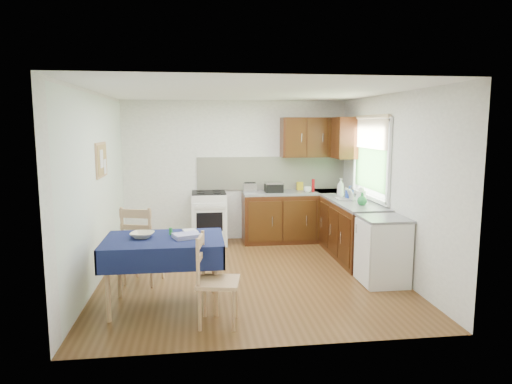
{
  "coord_description": "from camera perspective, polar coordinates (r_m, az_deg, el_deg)",
  "views": [
    {
      "loc": [
        -0.68,
        -6.06,
        2.06
      ],
      "look_at": [
        0.13,
        0.28,
        1.12
      ],
      "focal_mm": 32.0,
      "sensor_mm": 36.0,
      "label": 1
    }
  ],
  "objects": [
    {
      "name": "soap_bottle_c",
      "position": [
        6.86,
        13.13,
        -0.85
      ],
      "size": [
        0.2,
        0.2,
        0.19
      ],
      "primitive_type": "imported",
      "rotation": [
        0.0,
        0.0,
        3.79
      ],
      "color": "#25893E",
      "rests_on": "worktop_right"
    },
    {
      "name": "soap_bottle_b",
      "position": [
        7.39,
        11.59,
        -0.06
      ],
      "size": [
        0.12,
        0.12,
        0.21
      ],
      "primitive_type": "imported",
      "rotation": [
        0.0,
        0.0,
        1.85
      ],
      "color": "#1D3CAB",
      "rests_on": "worktop_right"
    },
    {
      "name": "plate_bowl",
      "position": [
        5.31,
        -14.03,
        -5.23
      ],
      "size": [
        0.31,
        0.31,
        0.06
      ],
      "primitive_type": "imported",
      "rotation": [
        0.0,
        0.0,
        -0.22
      ],
      "color": "beige",
      "rests_on": "dining_table"
    },
    {
      "name": "wall_front",
      "position": [
        4.1,
        2.38,
        -3.08
      ],
      "size": [
        4.0,
        0.02,
        2.5
      ],
      "primitive_type": "cube",
      "color": "white",
      "rests_on": "ground"
    },
    {
      "name": "fridge",
      "position": [
        6.22,
        15.59,
        -7.08
      ],
      "size": [
        0.58,
        0.6,
        0.89
      ],
      "color": "white",
      "rests_on": "ground"
    },
    {
      "name": "worktop_corner",
      "position": [
        8.3,
        9.44,
        0.03
      ],
      "size": [
        0.6,
        0.6,
        0.04
      ],
      "primitive_type": "cube",
      "color": "slate",
      "rests_on": "base_cabinets"
    },
    {
      "name": "wall_back",
      "position": [
        8.23,
        -2.53,
        2.66
      ],
      "size": [
        4.0,
        0.02,
        2.5
      ],
      "primitive_type": "cube",
      "color": "white",
      "rests_on": "ground"
    },
    {
      "name": "cup",
      "position": [
        8.03,
        6.46,
        0.33
      ],
      "size": [
        0.17,
        0.17,
        0.1
      ],
      "primitive_type": "imported",
      "rotation": [
        0.0,
        0.0,
        0.43
      ],
      "color": "silver",
      "rests_on": "worktop_back"
    },
    {
      "name": "corkboard",
      "position": [
        6.51,
        -18.76,
        3.82
      ],
      "size": [
        0.04,
        0.62,
        0.47
      ],
      "color": "tan",
      "rests_on": "wall_left"
    },
    {
      "name": "splashback",
      "position": [
        8.3,
        1.96,
        2.37
      ],
      "size": [
        2.7,
        0.02,
        0.6
      ],
      "primitive_type": "cube",
      "color": "white",
      "rests_on": "wall_back"
    },
    {
      "name": "dish_rack",
      "position": [
        7.32,
        11.54,
        -0.79
      ],
      "size": [
        0.38,
        0.29,
        0.18
      ],
      "rotation": [
        0.0,
        0.0,
        0.21
      ],
      "color": "gray",
      "rests_on": "worktop_right"
    },
    {
      "name": "chair_near",
      "position": [
        4.81,
        -5.32,
        -10.56
      ],
      "size": [
        0.49,
        0.49,
        0.96
      ],
      "rotation": [
        0.0,
        0.0,
        1.41
      ],
      "color": "tan",
      "rests_on": "ground"
    },
    {
      "name": "stove",
      "position": [
        8.03,
        -5.88,
        -3.23
      ],
      "size": [
        0.6,
        0.61,
        0.92
      ],
      "color": "white",
      "rests_on": "ground"
    },
    {
      "name": "chair_far",
      "position": [
        6.14,
        -14.14,
        -6.18
      ],
      "size": [
        0.58,
        0.58,
        1.04
      ],
      "rotation": [
        0.0,
        0.0,
        2.84
      ],
      "color": "tan",
      "rests_on": "ground"
    },
    {
      "name": "worktop_back",
      "position": [
        8.14,
        5.05,
        -0.05
      ],
      "size": [
        1.9,
        0.6,
        0.04
      ],
      "primitive_type": "cube",
      "color": "slate",
      "rests_on": "base_cabinets"
    },
    {
      "name": "wall_left",
      "position": [
        6.26,
        -19.42,
        0.41
      ],
      "size": [
        0.02,
        4.2,
        2.5
      ],
      "primitive_type": "cube",
      "color": "white",
      "rests_on": "ground"
    },
    {
      "name": "toaster",
      "position": [
        7.99,
        -0.77,
        0.56
      ],
      "size": [
        0.23,
        0.14,
        0.18
      ],
      "rotation": [
        0.0,
        0.0,
        -0.02
      ],
      "color": "#B9BABE",
      "rests_on": "worktop_back"
    },
    {
      "name": "window",
      "position": [
        7.28,
        14.13,
        4.84
      ],
      "size": [
        0.04,
        1.48,
        1.26
      ],
      "color": "#2B5723",
      "rests_on": "wall_right"
    },
    {
      "name": "soap_bottle_a",
      "position": [
        7.62,
        10.51,
        0.56
      ],
      "size": [
        0.15,
        0.15,
        0.3
      ],
      "primitive_type": "imported",
      "rotation": [
        0.0,
        0.0,
        0.35
      ],
      "color": "white",
      "rests_on": "worktop_right"
    },
    {
      "name": "spice_jar",
      "position": [
        5.38,
        -10.62,
        -4.86
      ],
      "size": [
        0.04,
        0.04,
        0.08
      ],
      "primitive_type": "cylinder",
      "color": "green",
      "rests_on": "dining_table"
    },
    {
      "name": "dining_table",
      "position": [
        5.28,
        -11.42,
        -6.77
      ],
      "size": [
        1.33,
        0.9,
        0.81
      ],
      "rotation": [
        0.0,
        0.0,
        0.16
      ],
      "color": "#0F113E",
      "rests_on": "ground"
    },
    {
      "name": "kettle",
      "position": [
        7.03,
        13.0,
        -0.49
      ],
      "size": [
        0.14,
        0.14,
        0.24
      ],
      "color": "white",
      "rests_on": "worktop_right"
    },
    {
      "name": "base_cabinets",
      "position": [
        7.77,
        8.08,
        -3.87
      ],
      "size": [
        1.9,
        2.3,
        0.86
      ],
      "color": "black",
      "rests_on": "ground"
    },
    {
      "name": "wall_right",
      "position": [
        6.68,
        16.41,
        1.01
      ],
      "size": [
        0.02,
        4.2,
        2.5
      ],
      "primitive_type": "cube",
      "color": "white",
      "rests_on": "ground"
    },
    {
      "name": "upper_cabinets",
      "position": [
        8.17,
        8.41,
        6.76
      ],
      "size": [
        1.2,
        0.85,
        0.7
      ],
      "color": "black",
      "rests_on": "wall_back"
    },
    {
      "name": "tea_towel",
      "position": [
        5.21,
        -8.7,
        -5.42
      ],
      "size": [
        0.34,
        0.31,
        0.05
      ],
      "primitive_type": "cube",
      "rotation": [
        0.0,
        0.0,
        0.37
      ],
      "color": "#282A94",
      "rests_on": "dining_table"
    },
    {
      "name": "sandwich_press",
      "position": [
        8.0,
        2.23,
        0.61
      ],
      "size": [
        0.31,
        0.26,
        0.18
      ],
      "rotation": [
        0.0,
        0.0,
        -0.22
      ],
      "color": "black",
      "rests_on": "worktop_back"
    },
    {
      "name": "sauce_bottle",
      "position": [
        8.08,
        7.16,
        0.81
      ],
      "size": [
        0.05,
        0.05,
        0.23
      ],
      "primitive_type": "cylinder",
      "color": "#AC0D12",
      "rests_on": "worktop_back"
    },
    {
      "name": "book",
      "position": [
        5.49,
        -9.0,
        -4.91
      ],
      "size": [
        0.2,
        0.24,
        0.02
      ],
      "primitive_type": "imported",
      "rotation": [
        0.0,
        0.0,
        0.25
      ],
      "color": "white",
      "rests_on": "dining_table"
    },
    {
      "name": "ceiling",
      "position": [
        6.12,
        -0.93,
        12.44
      ],
      "size": [
        4.0,
        4.2,
        0.02
      ],
      "primitive_type": "cube",
      "color": "white",
      "rests_on": "wall_back"
    },
    {
      "name": "yellow_packet",
      "position": [
        8.31,
        5.5,
        0.76
      ],
      "size": [
        0.13,
        0.11,
        0.14
      ],
      "primitive_type": "cube",
      "rotation": [
        0.0,
        0.0,
        -0.43
      ],
      "color": "yellow",
      "rests_on": "worktop_back"
    },
    {
      "name": "worktop_right",
      "position": [
        7.22,
        12.05,
        -1.27
      ],
      "size": [
        0.6,
        1.7,
        0.04
      ],
      "primitive_type": "cube",
      "color": "slate",
      "rests_on": "base_cabinets"
    },
    {
      "name": "floor",
      "position": [
        6.44,
        -0.87,
        -10.34
      ],
      "size": [
        4.2,
        4.2,
        0.0
      ],
      "primitive_type": "plane",
      "color": "#523216",
      "rests_on": "ground"
    }
  ]
}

